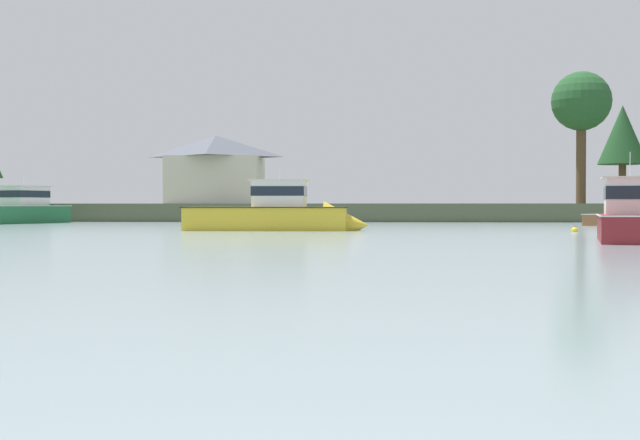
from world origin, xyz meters
TOP-DOWN VIEW (x-y plane):
  - far_shore_bank at (0.00, 85.68)m, footprint 248.29×49.44m
  - cruiser_yellow at (-13.34, 37.28)m, footprint 10.75×3.28m
  - cruiser_maroon at (2.35, 24.15)m, footprint 4.14×8.24m
  - cruiser_green at (-36.51, 55.32)m, footprint 6.51×11.02m
  - mooring_buoy_yellow at (2.93, 35.89)m, footprint 0.37×0.37m
  - shore_tree_left at (20.81, 87.90)m, footprint 5.62×5.62m
  - shore_tree_right_mid at (12.71, 74.23)m, footprint 5.93×5.93m
  - cottage_hillside at (-27.13, 88.40)m, footprint 11.77×8.83m

SIDE VIEW (x-z plane):
  - mooring_buoy_yellow at x=2.93m, z-range -0.15..0.28m
  - cruiser_yellow at x=-13.34m, z-range -1.86..3.11m
  - cruiser_maroon at x=2.35m, z-range -1.61..2.89m
  - cruiser_green at x=-36.51m, z-range -1.94..3.30m
  - far_shore_bank at x=0.00m, z-range 0.00..1.61m
  - cottage_hillside at x=-27.13m, z-range 1.75..10.03m
  - shore_tree_left at x=20.81m, z-range 3.83..15.33m
  - shore_tree_right_mid at x=12.71m, z-range 5.06..18.35m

